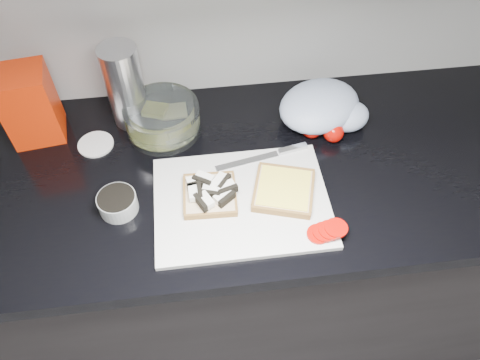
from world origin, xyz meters
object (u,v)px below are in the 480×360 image
object	(u,v)px
steel_canister	(125,87)
cutting_board	(242,202)
bread_bag	(30,105)
glass_bowl	(163,119)

from	to	relation	value
steel_canister	cutting_board	bearing A→B (deg)	-51.04
cutting_board	bread_bag	bearing A→B (deg)	149.08
cutting_board	glass_bowl	world-z (taller)	glass_bowl
cutting_board	bread_bag	distance (m)	0.58
cutting_board	glass_bowl	size ratio (longest dim) A/B	2.07
glass_bowl	steel_canister	bearing A→B (deg)	148.69
glass_bowl	cutting_board	bearing A→B (deg)	-57.02
glass_bowl	steel_canister	xyz separation A→B (m)	(-0.08, 0.05, 0.07)
glass_bowl	bread_bag	world-z (taller)	bread_bag
glass_bowl	bread_bag	xyz separation A→B (m)	(-0.32, 0.03, 0.06)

